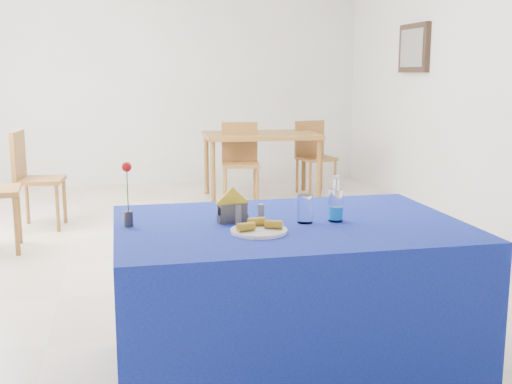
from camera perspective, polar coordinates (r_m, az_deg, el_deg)
floor at (r=5.20m, az=-4.09°, el=-5.58°), size 7.00×7.00×0.00m
room_shell at (r=5.00m, az=-4.37°, el=14.04°), size 7.00×7.00×7.00m
picture_frame at (r=7.27m, az=13.88°, el=12.31°), size 0.06×0.64×0.52m
picture_art at (r=7.26m, az=13.70°, el=12.32°), size 0.02×0.52×0.40m
plate at (r=2.79m, az=0.26°, el=-3.48°), size 0.25×0.25×0.01m
drinking_glass at (r=2.97m, az=4.39°, el=-1.51°), size 0.07×0.07×0.13m
salt_shaker at (r=2.96m, az=-1.61°, el=-1.97°), size 0.03×0.03×0.08m
pepper_shaker at (r=2.98m, az=0.45°, el=-1.89°), size 0.03×0.03×0.08m
blue_table at (r=3.10m, az=2.89°, el=-9.54°), size 1.60×1.10×0.76m
water_bottle at (r=3.01m, az=7.09°, el=-1.26°), size 0.07×0.07×0.21m
napkin_holder at (r=2.98m, az=-2.10°, el=-1.77°), size 0.16×0.08×0.17m
rose_vase at (r=2.93m, az=-11.33°, el=-0.41°), size 0.04×0.04×0.29m
oak_table at (r=7.41m, az=0.45°, el=4.66°), size 1.32×0.88×0.76m
chair_bg_left at (r=7.14m, az=-1.43°, el=3.14°), size 0.45×0.45×0.90m
chair_bg_right at (r=7.76m, az=5.09°, el=3.59°), size 0.46×0.46×0.87m
chair_win_b at (r=6.31m, az=-19.39°, el=1.66°), size 0.45×0.45×0.92m
banana_pieces at (r=2.80m, az=0.27°, el=-2.88°), size 0.21×0.14×0.04m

